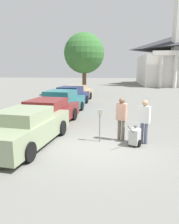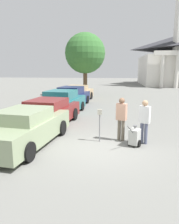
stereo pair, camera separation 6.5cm
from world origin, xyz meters
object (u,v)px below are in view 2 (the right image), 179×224
(parked_car_teal, at_px, (62,103))
(person_supervisor, at_px, (144,119))
(parked_car_navy, at_px, (72,97))
(church, at_px, (173,58))
(parked_car_sage, at_px, (26,128))
(parking_meter, at_px, (100,119))
(person_worker, at_px, (121,116))
(equipment_cart, at_px, (135,137))
(parked_car_tan, at_px, (77,94))
(parked_car_maroon, at_px, (49,113))

(parked_car_teal, relative_size, person_supervisor, 2.78)
(parked_car_navy, xyz_separation_m, church, (13.85, 24.91, 4.16))
(parked_car_sage, height_order, parked_car_navy, parked_car_navy)
(parking_meter, xyz_separation_m, person_worker, (0.89, 0.25, 0.10))
(equipment_cart, bearing_deg, parked_car_teal, 152.90)
(parked_car_tan, xyz_separation_m, person_supervisor, (4.65, -11.14, 0.34))
(person_supervisor, distance_m, equipment_cart, 0.82)
(parked_car_sage, distance_m, parked_car_teal, 5.97)
(parked_car_maroon, height_order, parked_car_navy, parked_car_navy)
(parked_car_maroon, distance_m, person_worker, 4.28)
(person_supervisor, relative_size, equipment_cart, 1.79)
(parked_car_navy, xyz_separation_m, parked_car_tan, (0.00, 2.54, -0.03))
(person_worker, relative_size, person_supervisor, 1.02)
(parked_car_tan, bearing_deg, parked_car_maroon, -82.65)
(parking_meter, bearing_deg, parked_car_sage, -166.31)
(parked_car_teal, bearing_deg, church, 71.17)
(parked_car_teal, bearing_deg, equipment_cart, -45.68)
(parked_car_maroon, relative_size, equipment_cart, 5.20)
(parked_car_teal, distance_m, parked_car_tan, 5.82)
(parked_car_maroon, height_order, parked_car_tan, parked_car_tan)
(person_supervisor, bearing_deg, parked_car_navy, -35.19)
(person_supervisor, bearing_deg, parked_car_tan, -40.95)
(parked_car_navy, relative_size, equipment_cart, 4.95)
(parked_car_tan, height_order, church, church)
(person_worker, relative_size, equipment_cart, 1.83)
(parked_car_navy, height_order, person_supervisor, person_supervisor)
(equipment_cart, bearing_deg, person_worker, 154.35)
(parked_car_navy, height_order, parked_car_tan, parked_car_navy)
(parked_car_navy, height_order, parking_meter, parked_car_navy)
(person_supervisor, bearing_deg, parking_meter, 24.72)
(parking_meter, distance_m, person_supervisor, 1.79)
(parking_meter, distance_m, equipment_cart, 1.56)
(parked_car_maroon, xyz_separation_m, person_worker, (3.75, -2.02, 0.37))
(parked_car_teal, bearing_deg, parked_car_navy, 97.35)
(church, bearing_deg, parked_car_sage, -112.08)
(parked_car_tan, bearing_deg, parking_meter, -68.17)
(parked_car_sage, xyz_separation_m, person_worker, (3.75, 0.95, 0.36))
(person_worker, height_order, equipment_cart, person_worker)
(parked_car_tan, xyz_separation_m, equipment_cart, (4.26, -11.48, -0.30))
(parked_car_sage, xyz_separation_m, parking_meter, (2.86, 0.70, 0.26))
(person_worker, bearing_deg, parked_car_maroon, -4.82)
(parked_car_teal, relative_size, person_worker, 2.72)
(parked_car_maroon, xyz_separation_m, person_supervisor, (4.65, -2.32, 0.34))
(parking_meter, bearing_deg, parked_car_maroon, 141.66)
(parked_car_tan, bearing_deg, person_supervisor, -59.97)
(parking_meter, relative_size, person_worker, 0.75)
(parked_car_teal, relative_size, equipment_cart, 4.97)
(parked_car_sage, xyz_separation_m, parked_car_maroon, (-0.00, 2.96, -0.02))
(person_worker, bearing_deg, parking_meter, 39.01)
(person_worker, xyz_separation_m, person_supervisor, (0.90, -0.30, -0.03))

